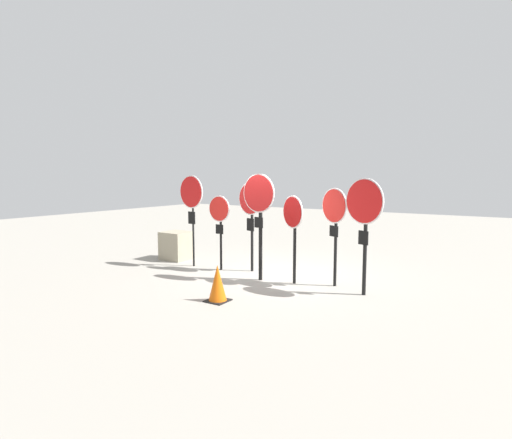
{
  "coord_description": "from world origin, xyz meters",
  "views": [
    {
      "loc": [
        4.81,
        -8.27,
        2.44
      ],
      "look_at": [
        -0.42,
        0.0,
        1.4
      ],
      "focal_mm": 28.0,
      "sensor_mm": 36.0,
      "label": 1
    }
  ],
  "objects_px": {
    "stop_sign_2": "(251,207)",
    "stop_sign_4": "(293,221)",
    "stop_sign_3": "(259,206)",
    "stop_sign_6": "(364,213)",
    "stop_sign_5": "(334,215)",
    "traffic_cone_0": "(218,283)",
    "storage_crate": "(176,246)",
    "stop_sign_0": "(191,198)",
    "stop_sign_1": "(220,216)"
  },
  "relations": [
    {
      "from": "stop_sign_1",
      "to": "stop_sign_2",
      "type": "xyz_separation_m",
      "value": [
        0.77,
        0.3,
        0.24
      ]
    },
    {
      "from": "stop_sign_1",
      "to": "stop_sign_4",
      "type": "bearing_deg",
      "value": -2.11
    },
    {
      "from": "stop_sign_2",
      "to": "stop_sign_6",
      "type": "height_order",
      "value": "stop_sign_6"
    },
    {
      "from": "stop_sign_0",
      "to": "stop_sign_2",
      "type": "bearing_deg",
      "value": 19.31
    },
    {
      "from": "stop_sign_1",
      "to": "traffic_cone_0",
      "type": "height_order",
      "value": "stop_sign_1"
    },
    {
      "from": "stop_sign_2",
      "to": "stop_sign_5",
      "type": "relative_size",
      "value": 1.05
    },
    {
      "from": "traffic_cone_0",
      "to": "stop_sign_0",
      "type": "bearing_deg",
      "value": 140.05
    },
    {
      "from": "traffic_cone_0",
      "to": "stop_sign_5",
      "type": "bearing_deg",
      "value": 55.85
    },
    {
      "from": "stop_sign_6",
      "to": "storage_crate",
      "type": "relative_size",
      "value": 2.93
    },
    {
      "from": "stop_sign_0",
      "to": "stop_sign_4",
      "type": "distance_m",
      "value": 3.19
    },
    {
      "from": "stop_sign_5",
      "to": "storage_crate",
      "type": "distance_m",
      "value": 5.2
    },
    {
      "from": "stop_sign_6",
      "to": "storage_crate",
      "type": "xyz_separation_m",
      "value": [
        -5.82,
        0.63,
        -1.31
      ]
    },
    {
      "from": "stop_sign_2",
      "to": "stop_sign_5",
      "type": "distance_m",
      "value": 2.35
    },
    {
      "from": "stop_sign_5",
      "to": "stop_sign_4",
      "type": "bearing_deg",
      "value": -134.2
    },
    {
      "from": "stop_sign_0",
      "to": "stop_sign_4",
      "type": "xyz_separation_m",
      "value": [
        3.16,
        -0.14,
        -0.41
      ]
    },
    {
      "from": "stop_sign_0",
      "to": "traffic_cone_0",
      "type": "distance_m",
      "value": 3.59
    },
    {
      "from": "stop_sign_1",
      "to": "stop_sign_5",
      "type": "height_order",
      "value": "stop_sign_5"
    },
    {
      "from": "stop_sign_4",
      "to": "traffic_cone_0",
      "type": "distance_m",
      "value": 2.34
    },
    {
      "from": "stop_sign_3",
      "to": "stop_sign_6",
      "type": "xyz_separation_m",
      "value": [
        2.45,
        0.12,
        -0.05
      ]
    },
    {
      "from": "stop_sign_1",
      "to": "stop_sign_3",
      "type": "relative_size",
      "value": 0.78
    },
    {
      "from": "stop_sign_4",
      "to": "stop_sign_5",
      "type": "bearing_deg",
      "value": 46.88
    },
    {
      "from": "stop_sign_4",
      "to": "traffic_cone_0",
      "type": "height_order",
      "value": "stop_sign_4"
    },
    {
      "from": "stop_sign_3",
      "to": "traffic_cone_0",
      "type": "bearing_deg",
      "value": -78.19
    },
    {
      "from": "stop_sign_6",
      "to": "stop_sign_4",
      "type": "bearing_deg",
      "value": -159.58
    },
    {
      "from": "stop_sign_2",
      "to": "traffic_cone_0",
      "type": "xyz_separation_m",
      "value": [
        0.82,
        -2.45,
        -1.31
      ]
    },
    {
      "from": "stop_sign_4",
      "to": "storage_crate",
      "type": "distance_m",
      "value": 4.36
    },
    {
      "from": "traffic_cone_0",
      "to": "stop_sign_1",
      "type": "bearing_deg",
      "value": 126.49
    },
    {
      "from": "stop_sign_1",
      "to": "stop_sign_5",
      "type": "xyz_separation_m",
      "value": [
        3.12,
        0.1,
        0.17
      ]
    },
    {
      "from": "stop_sign_4",
      "to": "stop_sign_0",
      "type": "bearing_deg",
      "value": -154.63
    },
    {
      "from": "stop_sign_3",
      "to": "traffic_cone_0",
      "type": "distance_m",
      "value": 2.29
    },
    {
      "from": "stop_sign_5",
      "to": "storage_crate",
      "type": "xyz_separation_m",
      "value": [
        -5.05,
        0.3,
        -1.19
      ]
    },
    {
      "from": "stop_sign_2",
      "to": "stop_sign_4",
      "type": "relative_size",
      "value": 1.14
    },
    {
      "from": "stop_sign_6",
      "to": "traffic_cone_0",
      "type": "height_order",
      "value": "stop_sign_6"
    },
    {
      "from": "stop_sign_3",
      "to": "stop_sign_5",
      "type": "xyz_separation_m",
      "value": [
        1.68,
        0.45,
        -0.17
      ]
    },
    {
      "from": "stop_sign_5",
      "to": "traffic_cone_0",
      "type": "relative_size",
      "value": 3.02
    },
    {
      "from": "stop_sign_6",
      "to": "traffic_cone_0",
      "type": "distance_m",
      "value": 3.28
    },
    {
      "from": "stop_sign_3",
      "to": "stop_sign_0",
      "type": "bearing_deg",
      "value": 179.84
    },
    {
      "from": "storage_crate",
      "to": "stop_sign_5",
      "type": "bearing_deg",
      "value": -3.39
    },
    {
      "from": "stop_sign_2",
      "to": "stop_sign_4",
      "type": "distance_m",
      "value": 1.57
    },
    {
      "from": "stop_sign_1",
      "to": "stop_sign_2",
      "type": "height_order",
      "value": "stop_sign_2"
    },
    {
      "from": "stop_sign_2",
      "to": "stop_sign_4",
      "type": "height_order",
      "value": "stop_sign_2"
    },
    {
      "from": "stop_sign_3",
      "to": "traffic_cone_0",
      "type": "xyz_separation_m",
      "value": [
        0.15,
        -1.8,
        -1.41
      ]
    },
    {
      "from": "stop_sign_1",
      "to": "traffic_cone_0",
      "type": "xyz_separation_m",
      "value": [
        1.59,
        -2.15,
        -1.07
      ]
    },
    {
      "from": "stop_sign_1",
      "to": "stop_sign_6",
      "type": "bearing_deg",
      "value": -0.51
    },
    {
      "from": "stop_sign_6",
      "to": "traffic_cone_0",
      "type": "bearing_deg",
      "value": -118.43
    },
    {
      "from": "stop_sign_0",
      "to": "stop_sign_2",
      "type": "distance_m",
      "value": 1.73
    },
    {
      "from": "stop_sign_0",
      "to": "stop_sign_3",
      "type": "bearing_deg",
      "value": 0.11
    },
    {
      "from": "stop_sign_3",
      "to": "storage_crate",
      "type": "xyz_separation_m",
      "value": [
        -3.38,
        0.75,
        -1.36
      ]
    },
    {
      "from": "stop_sign_5",
      "to": "traffic_cone_0",
      "type": "xyz_separation_m",
      "value": [
        -1.53,
        -2.25,
        -1.24
      ]
    },
    {
      "from": "storage_crate",
      "to": "stop_sign_6",
      "type": "bearing_deg",
      "value": -6.21
    }
  ]
}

